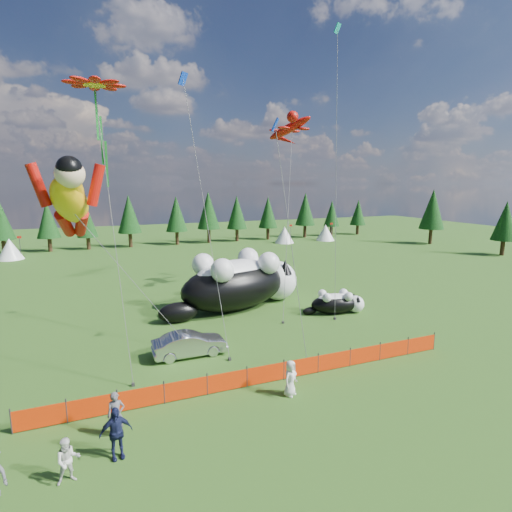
# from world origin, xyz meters

# --- Properties ---
(ground) EXTENTS (160.00, 160.00, 0.00)m
(ground) POSITION_xyz_m (0.00, 0.00, 0.00)
(ground) COLOR #14390A
(ground) RESTS_ON ground
(safety_fence) EXTENTS (22.06, 0.06, 1.10)m
(safety_fence) POSITION_xyz_m (0.00, -3.00, 0.50)
(safety_fence) COLOR #262626
(safety_fence) RESTS_ON ground
(tree_line) EXTENTS (90.00, 4.00, 8.00)m
(tree_line) POSITION_xyz_m (0.00, 45.00, 4.00)
(tree_line) COLOR black
(tree_line) RESTS_ON ground
(festival_tents) EXTENTS (50.00, 3.20, 2.80)m
(festival_tents) POSITION_xyz_m (11.00, 40.00, 1.40)
(festival_tents) COLOR white
(festival_tents) RESTS_ON ground
(cat_large) EXTENTS (12.30, 6.83, 4.53)m
(cat_large) POSITION_xyz_m (3.08, 9.14, 2.15)
(cat_large) COLOR black
(cat_large) RESTS_ON ground
(cat_small) EXTENTS (4.87, 2.49, 1.78)m
(cat_small) POSITION_xyz_m (9.46, 5.05, 0.84)
(cat_small) COLOR black
(cat_small) RESTS_ON ground
(car) EXTENTS (4.25, 1.50, 1.40)m
(car) POSITION_xyz_m (-2.78, 1.65, 0.70)
(car) COLOR silver
(car) RESTS_ON ground
(spectator_a) EXTENTS (0.68, 0.46, 1.84)m
(spectator_a) POSITION_xyz_m (-7.12, -4.68, 0.92)
(spectator_a) COLOR #525256
(spectator_a) RESTS_ON ground
(spectator_b) EXTENTS (0.83, 0.55, 1.60)m
(spectator_b) POSITION_xyz_m (-8.74, -6.69, 0.80)
(spectator_b) COLOR silver
(spectator_b) RESTS_ON ground
(spectator_c) EXTENTS (1.23, 0.74, 1.98)m
(spectator_c) POSITION_xyz_m (-7.19, -6.03, 0.99)
(spectator_c) COLOR #161B3E
(spectator_c) RESTS_ON ground
(spectator_e) EXTENTS (1.00, 0.92, 1.72)m
(spectator_e) POSITION_xyz_m (0.62, -4.48, 0.86)
(spectator_e) COLOR silver
(spectator_e) RESTS_ON ground
(superhero_kite) EXTENTS (8.28, 5.15, 12.13)m
(superhero_kite) POSITION_xyz_m (-8.34, -0.37, 9.07)
(superhero_kite) COLOR #EFB10C
(superhero_kite) RESTS_ON ground
(gecko_kite) EXTENTS (7.85, 12.56, 17.72)m
(gecko_kite) POSITION_xyz_m (9.34, 13.40, 14.72)
(gecko_kite) COLOR #B60F09
(gecko_kite) RESTS_ON ground
(flower_kite) EXTENTS (3.85, 5.61, 15.08)m
(flower_kite) POSITION_xyz_m (-6.94, 2.79, 14.59)
(flower_kite) COLOR #B60F09
(flower_kite) RESTS_ON ground
(diamond_kite_a) EXTENTS (1.39, 6.70, 17.55)m
(diamond_kite_a) POSITION_xyz_m (-1.64, 6.10, 15.63)
(diamond_kite_a) COLOR #0D36C7
(diamond_kite_a) RESTS_ON ground
(diamond_kite_b) EXTENTS (2.38, 4.16, 21.98)m
(diamond_kite_b) POSITION_xyz_m (10.18, 7.34, 19.77)
(diamond_kite_b) COLOR #0D9F8D
(diamond_kite_b) RESTS_ON ground
(diamond_kite_c) EXTENTS (1.04, 3.68, 13.76)m
(diamond_kite_c) POSITION_xyz_m (2.04, 0.38, 12.40)
(diamond_kite_c) COLOR #0D36C7
(diamond_kite_c) RESTS_ON ground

